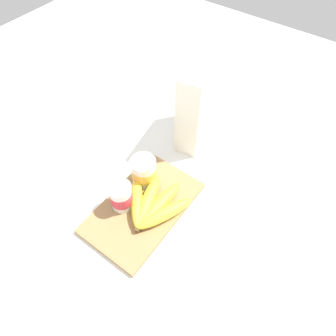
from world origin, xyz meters
TOP-DOWN VIEW (x-y plane):
  - ground_plane at (0.00, 0.00)m, footprint 2.40×2.40m
  - cutting_board at (0.00, 0.00)m, footprint 0.33×0.20m
  - cereal_box at (0.34, 0.04)m, footprint 0.22×0.11m
  - yogurt_cup_front at (-0.03, 0.05)m, footprint 0.06×0.06m
  - yogurt_cup_back at (0.07, 0.05)m, footprint 0.07×0.07m
  - banana_bunch at (0.01, -0.03)m, footprint 0.19×0.20m

SIDE VIEW (x-z plane):
  - ground_plane at x=0.00m, z-range 0.00..0.00m
  - cutting_board at x=0.00m, z-range 0.00..0.02m
  - banana_bunch at x=0.01m, z-range 0.02..0.05m
  - yogurt_cup_front at x=-0.03m, z-range 0.02..0.10m
  - yogurt_cup_back at x=0.07m, z-range 0.02..0.10m
  - cereal_box at x=0.34m, z-range 0.00..0.27m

